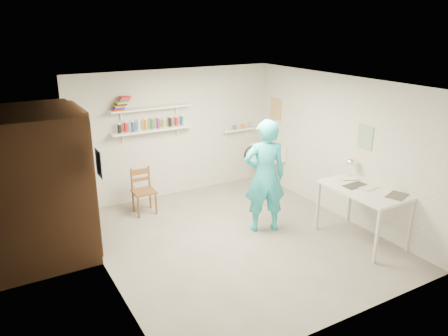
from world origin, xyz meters
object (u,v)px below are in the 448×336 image
belfast_sink (267,152)px  man (265,176)px  wooden_chair (144,192)px  wall_clock (254,155)px  work_table (362,214)px  desk_lamp (351,163)px

belfast_sink → man: (-1.20, -1.62, 0.21)m
man → wooden_chair: 2.19m
wall_clock → work_table: (1.16, -1.24, -0.79)m
work_table → wooden_chair: bearing=134.3°
wooden_chair → man: bearing=-46.1°
belfast_sink → wooden_chair: belfast_sink is taller
work_table → desk_lamp: size_ratio=8.00×
wall_clock → desk_lamp: wall_clock is taller
belfast_sink → wooden_chair: size_ratio=0.75×
man → wall_clock: (-0.07, 0.21, 0.30)m
work_table → man: bearing=136.5°
work_table → belfast_sink: bearing=87.6°
belfast_sink → desk_lamp: bearing=-87.3°
belfast_sink → work_table: (-0.11, -2.66, -0.27)m
belfast_sink → man: size_ratio=0.33×
wall_clock → work_table: bearing=-28.0°
man → work_table: bearing=155.5°
wall_clock → work_table: wall_clock is taller
wall_clock → wooden_chair: size_ratio=0.41×
belfast_sink → work_table: 2.67m
wall_clock → wooden_chair: 2.10m
belfast_sink → desk_lamp: (0.10, -2.15, 0.37)m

